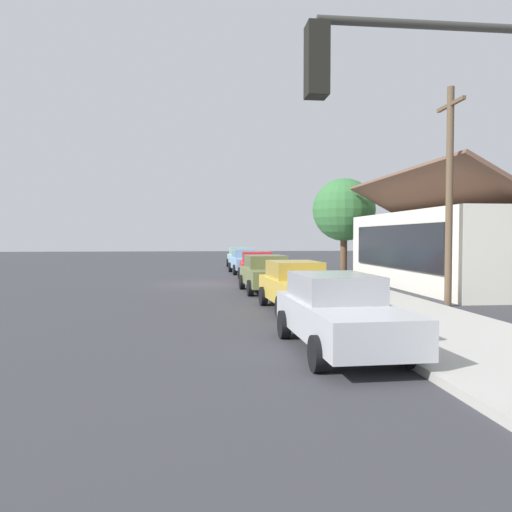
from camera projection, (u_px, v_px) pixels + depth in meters
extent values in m
plane|color=#38383D|center=(206.00, 284.00, 25.72)|extent=(120.00, 120.00, 0.00)
cube|color=#B2AFA8|center=(313.00, 281.00, 26.34)|extent=(60.00, 4.20, 0.16)
cube|color=#9ED1BC|center=(240.00, 259.00, 39.41)|extent=(4.40, 1.83, 0.70)
cube|color=#86B1A0|center=(240.00, 251.00, 39.81)|extent=(2.13, 1.56, 0.56)
cylinder|color=black|center=(254.00, 264.00, 38.20)|extent=(0.67, 0.24, 0.66)
cylinder|color=black|center=(231.00, 264.00, 37.96)|extent=(0.67, 0.24, 0.66)
cylinder|color=black|center=(249.00, 262.00, 40.87)|extent=(0.67, 0.24, 0.66)
cylinder|color=black|center=(228.00, 263.00, 40.64)|extent=(0.67, 0.24, 0.66)
cube|color=#8CB7E0|center=(246.00, 263.00, 33.24)|extent=(4.59, 1.92, 0.70)
cube|color=#779CBE|center=(245.00, 253.00, 33.66)|extent=(2.23, 1.62, 0.56)
cylinder|color=black|center=(262.00, 270.00, 32.00)|extent=(0.67, 0.25, 0.66)
cylinder|color=black|center=(235.00, 270.00, 31.73)|extent=(0.67, 0.25, 0.66)
cylinder|color=black|center=(255.00, 267.00, 34.77)|extent=(0.67, 0.25, 0.66)
cylinder|color=black|center=(230.00, 267.00, 34.50)|extent=(0.67, 0.25, 0.66)
cube|color=red|center=(257.00, 268.00, 27.48)|extent=(4.53, 2.01, 0.70)
cube|color=#A9272B|center=(257.00, 257.00, 27.90)|extent=(2.21, 1.67, 0.56)
cylinder|color=black|center=(276.00, 277.00, 26.17)|extent=(0.67, 0.25, 0.66)
cylinder|color=black|center=(242.00, 277.00, 26.07)|extent=(0.67, 0.25, 0.66)
cylinder|color=black|center=(271.00, 273.00, 28.92)|extent=(0.67, 0.25, 0.66)
cylinder|color=black|center=(240.00, 273.00, 28.81)|extent=(0.67, 0.25, 0.66)
cube|color=olive|center=(267.00, 277.00, 21.86)|extent=(4.44, 2.03, 0.70)
cube|color=#61683C|center=(265.00, 262.00, 22.27)|extent=(2.16, 1.72, 0.56)
cylinder|color=black|center=(295.00, 287.00, 20.67)|extent=(0.67, 0.25, 0.66)
cylinder|color=black|center=(250.00, 288.00, 20.39)|extent=(0.67, 0.25, 0.66)
cylinder|color=black|center=(282.00, 282.00, 23.35)|extent=(0.67, 0.25, 0.66)
cylinder|color=black|center=(242.00, 282.00, 23.07)|extent=(0.67, 0.25, 0.66)
cube|color=gold|center=(298.00, 290.00, 16.35)|extent=(4.60, 2.01, 0.70)
cube|color=gold|center=(294.00, 270.00, 16.77)|extent=(2.25, 1.66, 0.56)
cylinder|color=black|center=(337.00, 306.00, 15.14)|extent=(0.67, 0.26, 0.66)
cylinder|color=black|center=(281.00, 307.00, 14.84)|extent=(0.67, 0.26, 0.66)
cylinder|color=black|center=(312.00, 295.00, 17.89)|extent=(0.67, 0.26, 0.66)
cylinder|color=black|center=(263.00, 296.00, 17.59)|extent=(0.67, 0.26, 0.66)
cube|color=silver|center=(340.00, 319.00, 10.51)|extent=(4.91, 1.94, 0.70)
cube|color=#A0A2A6|center=(334.00, 287.00, 10.97)|extent=(2.38, 1.65, 0.56)
cylinder|color=black|center=(413.00, 350.00, 9.16)|extent=(0.67, 0.24, 0.66)
cylinder|color=black|center=(318.00, 354.00, 8.91)|extent=(0.67, 0.24, 0.66)
cylinder|color=black|center=(357.00, 323.00, 12.14)|extent=(0.67, 0.24, 0.66)
cylinder|color=black|center=(284.00, 324.00, 11.89)|extent=(0.67, 0.24, 0.66)
cube|color=silver|center=(458.00, 250.00, 24.09)|extent=(12.57, 6.40, 3.56)
cube|color=black|center=(393.00, 246.00, 23.73)|extent=(10.05, 0.08, 2.00)
cube|color=brown|center=(427.00, 194.00, 23.82)|extent=(13.17, 3.50, 1.96)
cube|color=brown|center=(490.00, 195.00, 24.17)|extent=(13.17, 3.50, 1.96)
cylinder|color=brown|center=(344.00, 251.00, 32.31)|extent=(0.44, 0.44, 3.05)
sphere|color=#38753D|center=(344.00, 210.00, 32.21)|extent=(4.01, 4.01, 4.01)
cylinder|color=#383833|center=(429.00, 25.00, 5.70)|extent=(0.10, 2.60, 0.10)
cube|color=black|center=(317.00, 61.00, 5.58)|extent=(0.28, 0.24, 0.80)
sphere|color=red|center=(314.00, 42.00, 5.71)|extent=(0.16, 0.16, 0.16)
sphere|color=yellow|center=(314.00, 65.00, 5.72)|extent=(0.16, 0.16, 0.16)
sphere|color=green|center=(314.00, 88.00, 5.73)|extent=(0.16, 0.16, 0.16)
cylinder|color=brown|center=(449.00, 197.00, 17.21)|extent=(0.24, 0.24, 7.50)
cube|color=brown|center=(451.00, 104.00, 17.09)|extent=(1.80, 0.12, 0.12)
cylinder|color=red|center=(285.00, 274.00, 26.70)|extent=(0.22, 0.22, 0.55)
sphere|color=red|center=(285.00, 268.00, 26.69)|extent=(0.18, 0.18, 0.18)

